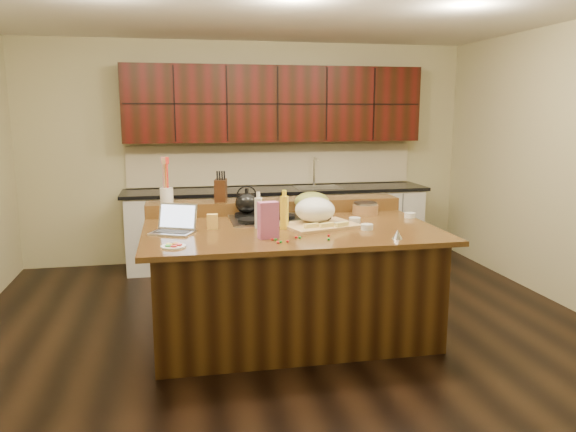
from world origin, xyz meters
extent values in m
cube|color=black|center=(0.00, 0.00, -0.01)|extent=(5.50, 5.00, 0.01)
cube|color=silver|center=(0.00, 0.00, 2.71)|extent=(5.50, 5.00, 0.01)
cube|color=#BCB383|center=(0.00, 2.50, 1.35)|extent=(5.50, 0.01, 2.70)
cube|color=#BCB383|center=(0.00, -2.50, 1.35)|extent=(5.50, 0.01, 2.70)
cube|color=black|center=(0.00, 0.00, 0.44)|extent=(2.22, 1.42, 0.88)
cube|color=black|center=(0.00, 0.00, 0.90)|extent=(2.40, 1.60, 0.04)
cube|color=black|center=(0.00, 0.70, 0.98)|extent=(2.40, 0.30, 0.12)
cube|color=gray|center=(0.00, 0.30, 0.93)|extent=(0.92, 0.52, 0.02)
cylinder|color=black|center=(-0.30, 0.43, 0.95)|extent=(0.22, 0.22, 0.03)
cylinder|color=black|center=(0.30, 0.43, 0.95)|extent=(0.22, 0.22, 0.03)
cylinder|color=black|center=(-0.30, 0.17, 0.95)|extent=(0.22, 0.22, 0.03)
cylinder|color=black|center=(0.30, 0.17, 0.95)|extent=(0.22, 0.22, 0.03)
cylinder|color=black|center=(0.00, 0.30, 0.95)|extent=(0.22, 0.22, 0.03)
cube|color=silver|center=(0.30, 2.17, 0.45)|extent=(3.60, 0.62, 0.90)
cube|color=black|center=(0.30, 2.17, 0.92)|extent=(3.70, 0.66, 0.04)
cube|color=gray|center=(0.80, 2.17, 0.94)|extent=(0.55, 0.42, 0.01)
cylinder|color=gray|center=(0.80, 2.35, 1.12)|extent=(0.02, 0.02, 0.36)
cube|color=black|center=(0.30, 2.32, 1.95)|extent=(3.60, 0.34, 0.90)
cube|color=#BCB383|center=(0.30, 2.48, 1.20)|extent=(3.60, 0.03, 0.50)
ellipsoid|color=black|center=(-0.30, 0.43, 1.06)|extent=(0.26, 0.26, 0.19)
ellipsoid|color=olive|center=(0.30, 0.43, 1.05)|extent=(0.33, 0.33, 0.18)
cube|color=#B7B7BC|center=(-0.96, -0.09, 0.93)|extent=(0.38, 0.34, 0.02)
cube|color=black|center=(-0.96, -0.09, 0.94)|extent=(0.30, 0.23, 0.00)
cube|color=#B7B7BC|center=(-0.91, 0.01, 1.04)|extent=(0.32, 0.20, 0.21)
cube|color=silver|center=(-0.91, 0.01, 1.04)|extent=(0.28, 0.17, 0.18)
cylinder|color=yellow|center=(-0.06, -0.08, 1.06)|extent=(0.09, 0.09, 0.27)
cylinder|color=silver|center=(-0.26, 0.00, 1.04)|extent=(0.08, 0.08, 0.25)
cube|color=tan|center=(0.25, -0.07, 0.93)|extent=(0.68, 0.57, 0.03)
ellipsoid|color=white|center=(0.23, 0.02, 1.05)|extent=(0.34, 0.34, 0.21)
cube|color=#EDD872|center=(0.14, -0.21, 0.96)|extent=(0.13, 0.03, 0.03)
cube|color=#EDD872|center=(0.27, -0.21, 0.96)|extent=(0.13, 0.03, 0.03)
cube|color=#EDD872|center=(0.39, -0.21, 0.96)|extent=(0.13, 0.03, 0.03)
cylinder|color=gray|center=(0.37, -0.09, 0.95)|extent=(0.22, 0.09, 0.01)
cylinder|color=white|center=(0.60, -0.25, 0.94)|extent=(0.10, 0.10, 0.04)
cylinder|color=white|center=(1.15, 0.17, 0.94)|extent=(0.11, 0.11, 0.04)
cylinder|color=white|center=(0.59, 0.05, 0.94)|extent=(0.13, 0.13, 0.04)
cylinder|color=#996B3F|center=(0.82, 0.43, 0.97)|extent=(0.31, 0.31, 0.09)
cone|color=silver|center=(0.71, -0.61, 0.96)|extent=(0.09, 0.09, 0.07)
cube|color=#C05A8F|center=(-0.24, -0.40, 1.06)|extent=(0.16, 0.10, 0.28)
cylinder|color=white|center=(-0.95, -0.55, 0.93)|extent=(0.20, 0.20, 0.01)
cube|color=#EDBE53|center=(-0.64, 0.03, 0.98)|extent=(0.09, 0.07, 0.12)
cylinder|color=white|center=(-1.00, 0.70, 1.11)|extent=(0.12, 0.12, 0.14)
cube|color=black|center=(-0.51, 0.70, 1.14)|extent=(0.13, 0.19, 0.21)
ellipsoid|color=red|center=(-0.23, -0.48, 0.93)|extent=(0.02, 0.02, 0.02)
ellipsoid|color=#198C26|center=(0.19, -0.56, 0.93)|extent=(0.02, 0.02, 0.02)
ellipsoid|color=red|center=(0.22, -0.44, 0.93)|extent=(0.02, 0.02, 0.02)
ellipsoid|color=#198C26|center=(-0.01, -0.47, 0.93)|extent=(0.02, 0.02, 0.02)
ellipsoid|color=red|center=(-0.13, -0.57, 0.93)|extent=(0.02, 0.02, 0.02)
ellipsoid|color=#198C26|center=(-0.20, -0.49, 0.93)|extent=(0.02, 0.02, 0.02)
ellipsoid|color=red|center=(-0.04, -0.45, 0.93)|extent=(0.02, 0.02, 0.02)
ellipsoid|color=#198C26|center=(-0.18, -0.57, 0.93)|extent=(0.02, 0.02, 0.02)
ellipsoid|color=red|center=(-0.20, -0.59, 0.93)|extent=(0.02, 0.02, 0.02)
camera|label=1|loc=(-0.92, -4.50, 1.87)|focal=35.00mm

